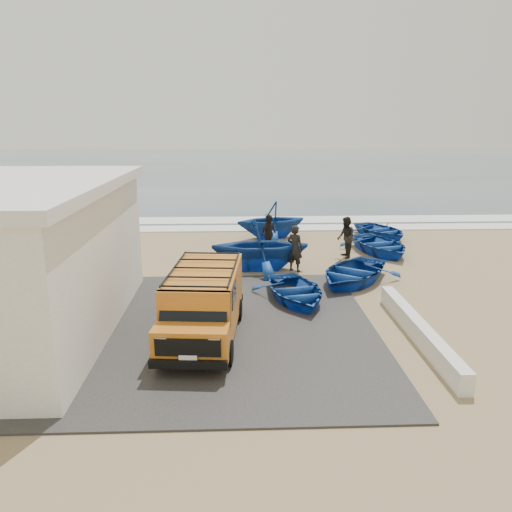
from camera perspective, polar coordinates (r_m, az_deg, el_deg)
name	(u,v)px	position (r m, az deg, el deg)	size (l,w,h in m)	color
ground	(236,304)	(16.54, -2.28, -5.51)	(160.00, 160.00, 0.00)	#9C825A
slab	(167,328)	(14.81, -10.11, -8.16)	(12.00, 10.00, 0.05)	#373532
ocean	(236,165)	(71.72, -2.34, 10.39)	(180.00, 88.00, 0.01)	#385166
surf_line	(236,228)	(28.08, -2.31, 3.17)	(180.00, 1.60, 0.06)	white
surf_wash	(236,220)	(30.54, -2.32, 4.11)	(180.00, 2.20, 0.04)	white
parapet	(418,331)	(14.53, 18.07, -8.10)	(0.35, 6.00, 0.55)	silver
van	(203,302)	(13.74, -6.03, -5.20)	(2.21, 4.77, 1.98)	orange
boat_near_left	(295,291)	(16.71, 4.49, -4.00)	(2.49, 3.49, 0.72)	#14439E
boat_near_right	(353,272)	(18.88, 10.97, -1.82)	(2.85, 4.00, 0.83)	#14439E
boat_mid_left	(260,245)	(20.03, 0.46, 1.24)	(3.36, 3.89, 2.05)	#14439E
boat_mid_right	(380,245)	(23.42, 13.97, 1.26)	(2.79, 3.90, 0.81)	#14439E
boat_far_left	(271,220)	(25.67, 1.72, 4.13)	(3.10, 3.59, 1.89)	#14439E
boat_far_right	(381,230)	(26.79, 14.05, 2.87)	(2.51, 3.51, 0.73)	#14439E
fisherman_front	(295,248)	(19.93, 4.47, 0.89)	(0.69, 0.45, 1.89)	black
fisherman_middle	(346,238)	(22.22, 10.22, 2.09)	(0.89, 0.69, 1.82)	black
fisherman_back	(269,234)	(22.72, 1.44, 2.55)	(1.04, 0.43, 1.78)	black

